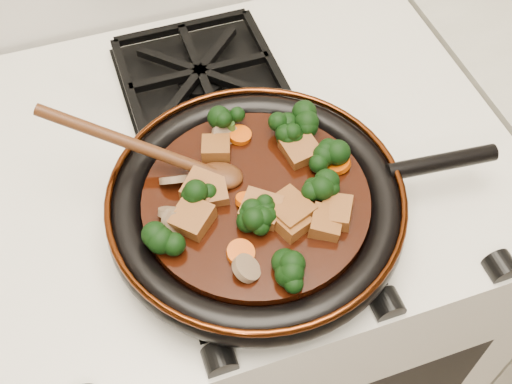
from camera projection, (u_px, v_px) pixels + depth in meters
name	position (u px, v px, depth m)	size (l,w,h in m)	color
stove	(237.00, 301.00, 1.24)	(0.76, 0.60, 0.90)	silver
burner_grate_front	(264.00, 228.00, 0.79)	(0.23, 0.23, 0.03)	black
burner_grate_back	(200.00, 76.00, 0.94)	(0.23, 0.23, 0.03)	black
skillet	(258.00, 205.00, 0.77)	(0.48, 0.36, 0.05)	black
braising_sauce	(256.00, 202.00, 0.76)	(0.27, 0.27, 0.02)	black
tofu_cube_0	(326.00, 223.00, 0.73)	(0.04, 0.03, 0.02)	brown
tofu_cube_1	(212.00, 194.00, 0.75)	(0.04, 0.03, 0.02)	brown
tofu_cube_2	(192.00, 219.00, 0.73)	(0.04, 0.04, 0.02)	brown
tofu_cube_3	(300.00, 149.00, 0.79)	(0.04, 0.04, 0.02)	brown
tofu_cube_4	(291.00, 223.00, 0.73)	(0.04, 0.04, 0.02)	brown
tofu_cube_5	(261.00, 210.00, 0.74)	(0.04, 0.04, 0.02)	brown
tofu_cube_6	(216.00, 149.00, 0.79)	(0.03, 0.03, 0.02)	brown
tofu_cube_7	(290.00, 211.00, 0.73)	(0.04, 0.05, 0.02)	brown
tofu_cube_8	(201.00, 188.00, 0.75)	(0.04, 0.04, 0.02)	brown
tofu_cube_9	(336.00, 212.00, 0.73)	(0.04, 0.03, 0.02)	brown
broccoli_floret_0	(326.00, 157.00, 0.78)	(0.06, 0.06, 0.05)	black
broccoli_floret_1	(317.00, 187.00, 0.75)	(0.06, 0.06, 0.05)	black
broccoli_floret_2	(256.00, 213.00, 0.73)	(0.06, 0.06, 0.05)	black
broccoli_floret_3	(201.00, 203.00, 0.74)	(0.06, 0.06, 0.06)	black
broccoli_floret_4	(231.00, 126.00, 0.80)	(0.06, 0.06, 0.06)	black
broccoli_floret_5	(298.00, 270.00, 0.68)	(0.06, 0.06, 0.05)	black
broccoli_floret_6	(297.00, 124.00, 0.81)	(0.06, 0.06, 0.06)	black
broccoli_floret_7	(257.00, 218.00, 0.72)	(0.06, 0.06, 0.06)	black
broccoli_floret_8	(290.00, 132.00, 0.80)	(0.06, 0.06, 0.05)	black
broccoli_floret_9	(169.00, 241.00, 0.71)	(0.06, 0.06, 0.05)	black
carrot_coin_0	(241.00, 253.00, 0.71)	(0.03, 0.03, 0.01)	#CD4805
carrot_coin_1	(338.00, 163.00, 0.78)	(0.03, 0.03, 0.01)	#CD4805
carrot_coin_2	(240.00, 135.00, 0.81)	(0.03, 0.03, 0.01)	#CD4805
carrot_coin_3	(247.00, 200.00, 0.75)	(0.03, 0.03, 0.01)	#CD4805
mushroom_slice_0	(175.00, 222.00, 0.73)	(0.03, 0.03, 0.01)	#7A6146
mushroom_slice_1	(225.00, 135.00, 0.81)	(0.03, 0.03, 0.01)	#7A6146
mushroom_slice_2	(174.00, 180.00, 0.76)	(0.04, 0.04, 0.01)	#7A6146
mushroom_slice_3	(172.00, 212.00, 0.74)	(0.03, 0.03, 0.01)	#7A6146
mushroom_slice_4	(246.00, 268.00, 0.69)	(0.03, 0.03, 0.01)	#7A6146
wooden_spoon	(170.00, 158.00, 0.76)	(0.14, 0.10, 0.23)	#45230E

